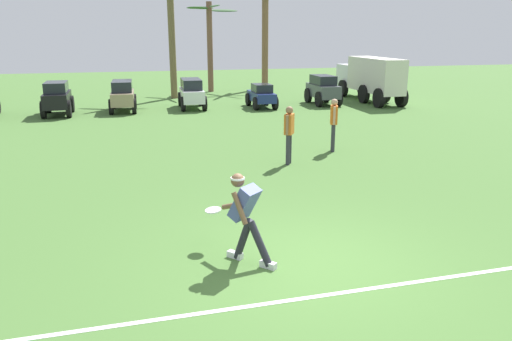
{
  "coord_description": "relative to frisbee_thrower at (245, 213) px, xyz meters",
  "views": [
    {
      "loc": [
        -2.54,
        -6.55,
        3.45
      ],
      "look_at": [
        -0.25,
        2.28,
        0.9
      ],
      "focal_mm": 35.0,
      "sensor_mm": 36.0,
      "label": 1
    }
  ],
  "objects": [
    {
      "name": "teammate_near_sideline",
      "position": [
        4.23,
        6.57,
        0.15
      ],
      "size": [
        0.31,
        0.49,
        1.56
      ],
      "color": "#33333D",
      "rests_on": "ground_plane"
    },
    {
      "name": "parked_car_slot_b",
      "position": [
        -4.48,
        15.71,
        -0.05
      ],
      "size": [
        1.19,
        2.36,
        1.4
      ],
      "color": "black",
      "rests_on": "ground_plane"
    },
    {
      "name": "box_truck",
      "position": [
        10.41,
        16.43,
        0.44
      ],
      "size": [
        1.49,
        5.92,
        2.2
      ],
      "color": "silver",
      "rests_on": "ground_plane"
    },
    {
      "name": "parked_car_slot_c",
      "position": [
        -1.79,
        16.17,
        -0.07
      ],
      "size": [
        1.22,
        2.43,
        1.34
      ],
      "color": "#998466",
      "rests_on": "ground_plane"
    },
    {
      "name": "palm_tree_left_of_centre",
      "position": [
        0.88,
        20.12,
        2.69
      ],
      "size": [
        3.19,
        3.43,
        5.99
      ],
      "color": "brown",
      "rests_on": "ground_plane"
    },
    {
      "name": "palm_tree_far_right",
      "position": [
        6.85,
        23.6,
        2.69
      ],
      "size": [
        3.07,
        3.29,
        6.05
      ],
      "color": "brown",
      "rests_on": "ground_plane"
    },
    {
      "name": "ground_plane",
      "position": [
        0.92,
        -0.37,
        -0.79
      ],
      "size": [
        80.0,
        80.0,
        0.0
      ],
      "primitive_type": "plane",
      "color": "#466E31"
    },
    {
      "name": "parked_car_slot_f",
      "position": [
        7.68,
        15.95,
        -0.05
      ],
      "size": [
        1.2,
        2.37,
        1.4
      ],
      "color": "#474C51",
      "rests_on": "ground_plane"
    },
    {
      "name": "palm_tree_right_of_centre",
      "position": [
        3.27,
        22.67,
        2.27
      ],
      "size": [
        3.16,
        3.5,
        5.1
      ],
      "color": "brown",
      "rests_on": "ground_plane"
    },
    {
      "name": "parked_car_slot_e",
      "position": [
        4.49,
        15.67,
        -0.22
      ],
      "size": [
        1.1,
        2.21,
        1.1
      ],
      "color": "navy",
      "rests_on": "ground_plane"
    },
    {
      "name": "teammate_midfield",
      "position": [
        2.49,
        5.46,
        0.15
      ],
      "size": [
        0.35,
        0.45,
        1.56
      ],
      "color": "#33333D",
      "rests_on": "ground_plane"
    },
    {
      "name": "frisbee_in_flight",
      "position": [
        -0.37,
        0.72,
        -0.17
      ],
      "size": [
        0.34,
        0.34,
        0.05
      ],
      "color": "white"
    },
    {
      "name": "field_line_paint",
      "position": [
        0.92,
        -1.29,
        -0.79
      ],
      "size": [
        20.39,
        0.39,
        0.01
      ],
      "primitive_type": "cube",
      "rotation": [
        0.0,
        0.0,
        0.02
      ],
      "color": "white",
      "rests_on": "ground_plane"
    },
    {
      "name": "frisbee_thrower",
      "position": [
        0.0,
        0.0,
        0.0
      ],
      "size": [
        0.68,
        1.02,
        1.4
      ],
      "color": "#23232D",
      "rests_on": "ground_plane"
    },
    {
      "name": "parked_car_slot_d",
      "position": [
        1.31,
        16.27,
        -0.07
      ],
      "size": [
        1.22,
        2.43,
        1.34
      ],
      "color": "silver",
      "rests_on": "ground_plane"
    }
  ]
}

